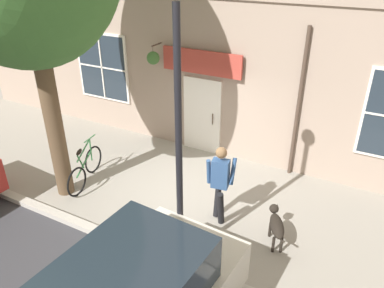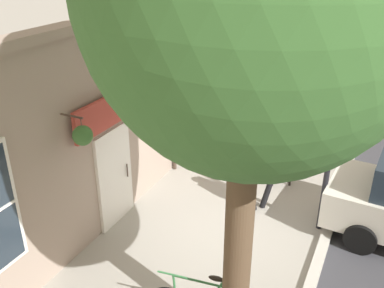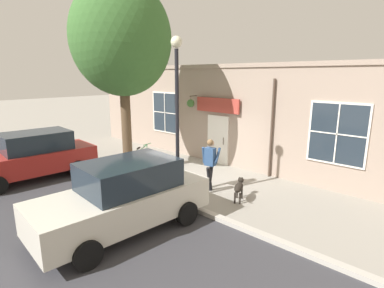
{
  "view_description": "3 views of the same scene",
  "coord_description": "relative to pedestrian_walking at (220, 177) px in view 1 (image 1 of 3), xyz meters",
  "views": [
    {
      "loc": [
        6.25,
        3.67,
        5.11
      ],
      "look_at": [
        -0.42,
        0.11,
        1.14
      ],
      "focal_mm": 35.0,
      "sensor_mm": 36.0,
      "label": 1
    },
    {
      "loc": [
        2.59,
        -6.71,
        5.44
      ],
      "look_at": [
        -0.98,
        0.71,
        1.53
      ],
      "focal_mm": 40.0,
      "sensor_mm": 36.0,
      "label": 2
    },
    {
      "loc": [
        7.86,
        7.29,
        3.79
      ],
      "look_at": [
        -0.43,
        -0.41,
        1.17
      ],
      "focal_mm": 28.0,
      "sensor_mm": 36.0,
      "label": 3
    }
  ],
  "objects": [
    {
      "name": "street_lamp",
      "position": [
        1.37,
        -0.14,
        2.11
      ],
      "size": [
        0.32,
        0.32,
        4.84
      ],
      "color": "black",
      "rests_on": "ground_plane"
    },
    {
      "name": "storefront_facade",
      "position": [
        -2.77,
        -1.21,
        1.08
      ],
      "size": [
        0.95,
        18.0,
        4.23
      ],
      "color": "gray",
      "rests_on": "ground_plane"
    },
    {
      "name": "ground_plane",
      "position": [
        -0.43,
        -1.21,
        -1.05
      ],
      "size": [
        90.0,
        90.0,
        0.0
      ],
      "primitive_type": "plane",
      "color": "gray"
    },
    {
      "name": "dog_on_leash",
      "position": [
        0.11,
        1.25,
        -0.62
      ],
      "size": [
        1.03,
        0.56,
        0.65
      ],
      "color": "black",
      "rests_on": "ground_plane"
    },
    {
      "name": "leaning_bicycle",
      "position": [
        0.21,
        -3.46,
        -0.67
      ],
      "size": [
        1.68,
        0.5,
        1.01
      ],
      "color": "black",
      "rests_on": "ground_plane"
    },
    {
      "name": "pedestrian_walking",
      "position": [
        0.0,
        0.0,
        0.0
      ],
      "size": [
        0.62,
        0.55,
        1.74
      ],
      "color": "black",
      "rests_on": "ground_plane"
    }
  ]
}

